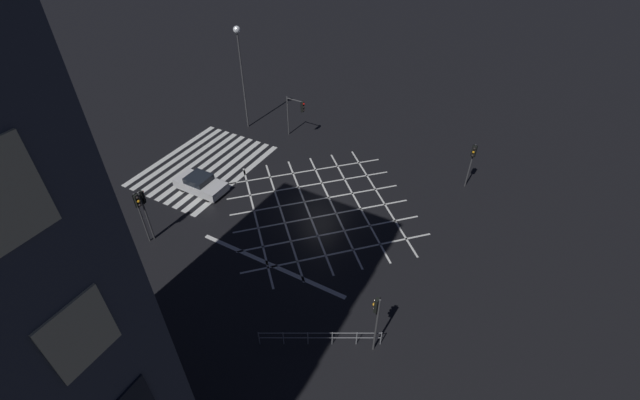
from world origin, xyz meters
TOP-DOWN VIEW (x-y plane):
  - ground_plane at (0.00, 0.00)m, footprint 200.00×200.00m
  - road_markings at (0.28, -7.35)m, footprint 16.12×23.10m
  - traffic_light_ne_cross at (8.74, 8.04)m, footprint 0.36×0.39m
  - traffic_light_se_cross at (8.66, -8.28)m, footprint 0.36×0.39m
  - traffic_light_nw_main at (-7.78, 8.68)m, footprint 0.39×0.36m
  - traffic_light_sw_cross at (-7.83, -6.78)m, footprint 0.36×1.86m
  - traffic_light_se_main at (8.27, -8.26)m, footprint 0.39×0.36m
  - street_lamp_east at (15.42, 0.27)m, footprint 0.61×0.61m
  - street_lamp_west at (-7.13, -11.87)m, footprint 0.61×0.61m
  - street_lamp_far at (12.38, -4.16)m, footprint 0.43×0.43m
  - street_tree_near at (13.12, -12.28)m, footprint 2.84×2.84m
  - waiting_car at (2.68, -9.05)m, footprint 1.88×4.04m
  - pedestrian_railing at (9.87, 5.53)m, footprint 3.20×5.68m

SIDE VIEW (x-z plane):
  - ground_plane at x=0.00m, z-range 0.00..0.00m
  - road_markings at x=0.28m, z-range 0.00..0.01m
  - waiting_car at x=2.68m, z-range -0.03..1.28m
  - pedestrian_railing at x=9.87m, z-range 0.14..1.19m
  - traffic_light_nw_main at x=-7.78m, z-range 0.82..4.62m
  - traffic_light_sw_cross at x=-7.83m, z-range 0.86..4.64m
  - traffic_light_se_cross at x=8.66m, z-range 0.87..4.92m
  - traffic_light_se_main at x=8.27m, z-range 0.87..4.93m
  - traffic_light_ne_cross at x=8.74m, z-range 0.89..5.05m
  - street_tree_near at x=13.12m, z-range 1.31..6.81m
  - street_lamp_far at x=12.38m, z-range 1.21..9.00m
  - street_lamp_west at x=-7.13m, z-range 2.35..11.71m
  - street_lamp_east at x=15.42m, z-range 2.47..12.67m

